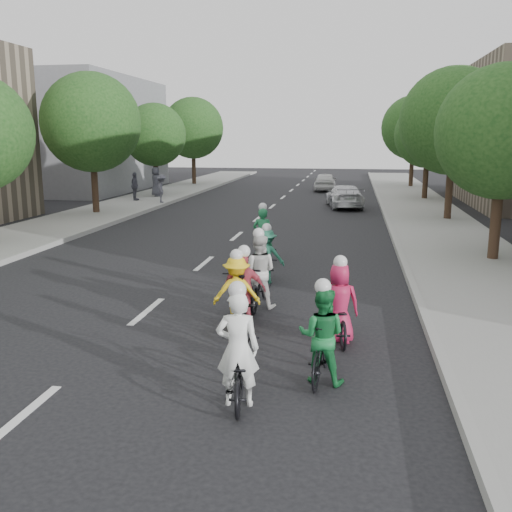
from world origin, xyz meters
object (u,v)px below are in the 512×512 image
(spectator_2, at_px, (156,182))
(spectator_1, at_px, (135,186))
(cyclist_4, at_px, (339,312))
(cyclist_7, at_px, (267,260))
(cyclist_6, at_px, (259,279))
(follow_car_lead, at_px, (344,196))
(follow_car_trail, at_px, (325,182))
(spectator_0, at_px, (162,189))
(cyclist_1, at_px, (322,343))
(cyclist_0, at_px, (239,364))
(cyclist_3, at_px, (245,294))
(cyclist_5, at_px, (263,242))
(cyclist_2, at_px, (237,298))

(spectator_2, bearing_deg, spectator_1, 152.34)
(cyclist_4, bearing_deg, cyclist_7, -73.83)
(cyclist_6, distance_m, follow_car_lead, 19.40)
(follow_car_trail, distance_m, spectator_0, 13.72)
(cyclist_1, bearing_deg, spectator_0, -59.19)
(spectator_2, bearing_deg, cyclist_6, -172.52)
(cyclist_1, distance_m, follow_car_lead, 23.22)
(follow_car_lead, bearing_deg, cyclist_1, 81.00)
(cyclist_0, height_order, cyclist_4, cyclist_0)
(cyclist_0, xyz_separation_m, cyclist_3, (-0.58, 3.53, 0.05))
(cyclist_6, bearing_deg, spectator_2, -63.68)
(cyclist_4, relative_size, spectator_1, 1.05)
(cyclist_1, height_order, follow_car_trail, cyclist_1)
(cyclist_0, xyz_separation_m, cyclist_5, (-1.14, 9.47, 0.05))
(spectator_1, bearing_deg, cyclist_6, -153.91)
(cyclist_0, xyz_separation_m, cyclist_4, (1.37, 2.84, -0.01))
(cyclist_4, xyz_separation_m, cyclist_7, (-2.02, 4.20, 0.04))
(follow_car_lead, height_order, follow_car_trail, follow_car_trail)
(cyclist_0, height_order, spectator_2, spectator_2)
(cyclist_7, bearing_deg, follow_car_lead, -98.03)
(cyclist_7, bearing_deg, follow_car_trail, -92.60)
(cyclist_0, distance_m, spectator_1, 26.89)
(cyclist_6, height_order, follow_car_trail, cyclist_6)
(cyclist_3, relative_size, cyclist_5, 1.01)
(follow_car_lead, bearing_deg, cyclist_5, 72.25)
(cyclist_2, distance_m, follow_car_trail, 30.77)
(cyclist_3, height_order, follow_car_lead, cyclist_3)
(follow_car_trail, bearing_deg, spectator_1, 40.34)
(cyclist_1, height_order, cyclist_5, cyclist_5)
(cyclist_0, bearing_deg, cyclist_2, -86.04)
(cyclist_7, bearing_deg, cyclist_2, 86.86)
(cyclist_0, distance_m, cyclist_5, 9.54)
(cyclist_0, relative_size, cyclist_4, 1.07)
(cyclist_0, xyz_separation_m, follow_car_trail, (-0.47, 34.15, 0.06))
(cyclist_4, bearing_deg, follow_car_trail, -96.14)
(cyclist_5, bearing_deg, follow_car_lead, -91.30)
(follow_car_trail, bearing_deg, spectator_2, 33.40)
(cyclist_3, distance_m, spectator_2, 25.49)
(cyclist_5, bearing_deg, cyclist_2, 101.34)
(cyclist_7, relative_size, spectator_1, 0.98)
(spectator_0, bearing_deg, spectator_2, 6.18)
(cyclist_3, bearing_deg, follow_car_lead, -95.43)
(follow_car_trail, distance_m, spectator_1, 14.44)
(cyclist_5, xyz_separation_m, follow_car_lead, (2.23, 14.71, -0.02))
(spectator_2, bearing_deg, cyclist_7, -170.50)
(cyclist_5, relative_size, follow_car_lead, 0.44)
(cyclist_2, xyz_separation_m, cyclist_4, (2.08, -0.54, -0.02))
(follow_car_lead, distance_m, spectator_2, 12.14)
(follow_car_lead, relative_size, spectator_2, 2.35)
(cyclist_0, distance_m, spectator_2, 28.97)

